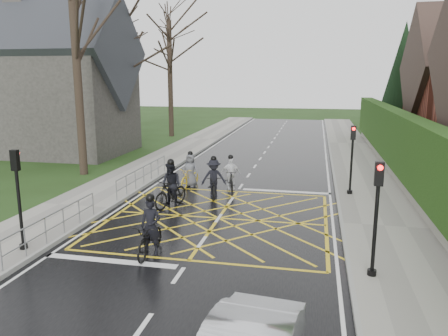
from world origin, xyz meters
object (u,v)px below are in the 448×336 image
at_px(cyclist_rear, 150,235).
at_px(cyclist_back, 171,189).
at_px(cyclist_lead, 190,174).
at_px(cyclist_mid, 213,182).
at_px(cyclist_front, 230,177).

xyz_separation_m(cyclist_rear, cyclist_back, (-0.99, 4.84, 0.15)).
height_order(cyclist_rear, cyclist_lead, cyclist_rear).
height_order(cyclist_rear, cyclist_mid, cyclist_rear).
relative_size(cyclist_rear, cyclist_front, 1.13).
distance_m(cyclist_rear, cyclist_lead, 8.33).
bearing_deg(cyclist_rear, cyclist_back, 100.49).
relative_size(cyclist_mid, cyclist_front, 1.16).
relative_size(cyclist_back, cyclist_front, 1.20).
distance_m(cyclist_rear, cyclist_front, 8.16).
xyz_separation_m(cyclist_mid, cyclist_lead, (-1.53, 1.53, -0.07)).
distance_m(cyclist_mid, cyclist_front, 1.48).
bearing_deg(cyclist_mid, cyclist_lead, 118.22).
bearing_deg(cyclist_front, cyclist_lead, 156.85).
xyz_separation_m(cyclist_mid, cyclist_front, (0.49, 1.40, -0.06)).
height_order(cyclist_rear, cyclist_front, cyclist_rear).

